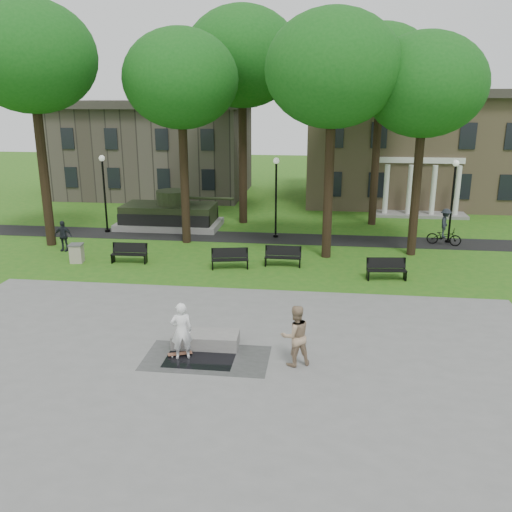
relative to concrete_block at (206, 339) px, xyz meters
The scene contains 27 objects.
ground 2.78m from the concrete_block, 79.36° to the left, with size 120.00×120.00×0.00m, color #255F16.
plaza 2.34m from the concrete_block, 77.32° to the right, with size 22.00×16.00×0.02m, color gray.
footpath 14.74m from the concrete_block, 88.01° to the left, with size 44.00×2.60×0.01m, color black.
building_right 30.86m from the concrete_block, 69.90° to the left, with size 17.00×12.00×8.60m.
building_left 31.23m from the concrete_block, 109.74° to the left, with size 15.00×10.00×7.20m, color #4C443D.
tree_0 19.11m from the concrete_block, 134.42° to the left, with size 6.80×6.80×12.97m.
tree_1 16.33m from the concrete_block, 106.78° to the left, with size 6.20×6.20×11.63m.
tree_2 14.98m from the concrete_block, 70.33° to the left, with size 6.60×6.60×12.16m.
tree_3 17.08m from the concrete_block, 55.15° to the left, with size 6.00×6.00×11.19m.
tree_4 21.35m from the concrete_block, 94.54° to the left, with size 7.20×7.20×13.50m.
tree_5 22.53m from the concrete_block, 69.96° to the left, with size 6.40×6.40×12.44m.
lamp_left 17.95m from the concrete_block, 122.27° to the left, with size 0.36×0.36×4.73m.
lamp_mid 15.27m from the concrete_block, 86.15° to the left, with size 0.36×0.36×4.73m.
lamp_right 18.80m from the concrete_block, 53.76° to the left, with size 0.36×0.36×4.73m.
tank_monument 17.76m from the concrete_block, 109.57° to the left, with size 7.45×3.40×2.40m.
puddle 1.13m from the concrete_block, 89.55° to the right, with size 2.20×1.20×0.00m, color black.
concrete_block is the anchor object (origin of this frame).
skateboard 1.09m from the concrete_block, 129.77° to the right, with size 0.78×0.20×0.07m, color brown.
skateboarder 1.34m from the concrete_block, 119.66° to the right, with size 0.69×0.45×1.89m, color white.
friend_watching 3.28m from the concrete_block, 17.72° to the right, with size 0.95×0.74×1.96m, color tan.
pedestrian_walker 14.70m from the concrete_block, 133.79° to the left, with size 0.99×0.41×1.68m, color black.
cyclist 17.94m from the concrete_block, 53.64° to the left, with size 1.98×1.19×2.09m.
park_bench_0 10.72m from the concrete_block, 123.18° to the left, with size 1.81×0.57×1.00m.
park_bench_1 8.68m from the concrete_block, 94.27° to the left, with size 1.85×0.87×1.00m.
park_bench_2 9.56m from the concrete_block, 78.64° to the left, with size 1.80×0.53×1.00m.
park_bench_3 10.39m from the concrete_block, 49.36° to the left, with size 1.84×0.72×1.00m.
trash_bin 12.16m from the concrete_block, 134.57° to the left, with size 0.75×0.75×0.96m.
Camera 1 is at (3.22, -19.06, 8.07)m, focal length 38.00 mm.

